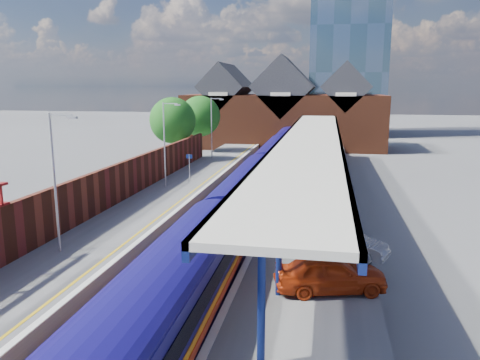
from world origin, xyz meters
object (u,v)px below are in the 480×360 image
(parked_car_dark, at_px, (319,220))
(parked_car_silver, at_px, (347,243))
(lamp_post_b, at_px, (57,175))
(parked_car_red, at_px, (330,273))
(lamp_post_d, at_px, (213,124))
(parked_car_blue, at_px, (324,184))
(train, at_px, (264,171))
(lamp_post_c, at_px, (166,139))
(platform_sign, at_px, (189,163))

(parked_car_dark, bearing_deg, parked_car_silver, -150.94)
(lamp_post_b, bearing_deg, parked_car_red, -9.55)
(lamp_post_d, xyz_separation_m, parked_car_blue, (12.93, -15.59, -3.35))
(train, xyz_separation_m, parked_car_silver, (6.36, -16.61, -0.46))
(train, xyz_separation_m, parked_car_blue, (5.08, -2.19, -0.48))
(lamp_post_c, xyz_separation_m, parked_car_dark, (12.81, -9.99, -3.34))
(train, height_order, platform_sign, platform_sign)
(train, xyz_separation_m, lamp_post_b, (-7.86, -18.61, 2.87))
(train, height_order, parked_car_red, train)
(lamp_post_b, xyz_separation_m, platform_sign, (1.36, 18.00, -2.30))
(lamp_post_b, xyz_separation_m, lamp_post_d, (0.00, 32.00, 0.00))
(lamp_post_c, relative_size, parked_car_red, 1.55)
(train, height_order, lamp_post_b, lamp_post_b)
(train, distance_m, parked_car_dark, 13.54)
(parked_car_blue, bearing_deg, lamp_post_c, 78.54)
(lamp_post_c, relative_size, parked_car_blue, 1.51)
(parked_car_red, distance_m, parked_car_silver, 4.33)
(parked_car_silver, bearing_deg, parked_car_dark, 40.76)
(parked_car_blue, bearing_deg, parked_car_silver, 171.80)
(train, distance_m, parked_car_red, 21.59)
(train, height_order, parked_car_silver, train)
(lamp_post_b, relative_size, parked_car_silver, 1.75)
(platform_sign, xyz_separation_m, parked_car_red, (12.04, -20.26, -0.92))
(lamp_post_b, bearing_deg, parked_car_blue, 51.76)
(platform_sign, relative_size, parked_car_dark, 0.55)
(lamp_post_b, xyz_separation_m, parked_car_silver, (14.21, 1.99, -3.33))
(lamp_post_c, xyz_separation_m, parked_car_red, (13.41, -18.26, -3.22))
(lamp_post_b, height_order, platform_sign, lamp_post_b)
(parked_car_blue, bearing_deg, lamp_post_d, 26.40)
(lamp_post_b, height_order, parked_car_red, lamp_post_b)
(platform_sign, xyz_separation_m, parked_car_blue, (11.57, -1.59, -1.05))
(lamp_post_b, distance_m, lamp_post_d, 32.00)
(parked_car_red, bearing_deg, lamp_post_d, 6.88)
(lamp_post_c, distance_m, lamp_post_d, 16.00)
(lamp_post_b, height_order, parked_car_dark, lamp_post_b)
(lamp_post_c, height_order, lamp_post_d, same)
(lamp_post_c, xyz_separation_m, parked_car_silver, (14.21, -14.01, -3.33))
(parked_car_blue, bearing_deg, train, 53.35)
(lamp_post_b, bearing_deg, parked_car_dark, 25.14)
(lamp_post_c, bearing_deg, parked_car_silver, -44.58)
(parked_car_dark, height_order, parked_car_blue, parked_car_dark)
(lamp_post_d, distance_m, platform_sign, 14.25)
(parked_car_red, relative_size, parked_car_blue, 0.98)
(lamp_post_c, bearing_deg, parked_car_red, -53.71)
(parked_car_red, bearing_deg, platform_sign, 16.24)
(lamp_post_d, relative_size, parked_car_dark, 1.55)
(train, xyz_separation_m, lamp_post_d, (-7.86, 13.39, 2.87))
(lamp_post_c, distance_m, parked_car_blue, 13.37)
(lamp_post_c, height_order, parked_car_silver, lamp_post_c)
(lamp_post_c, bearing_deg, parked_car_dark, -37.96)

